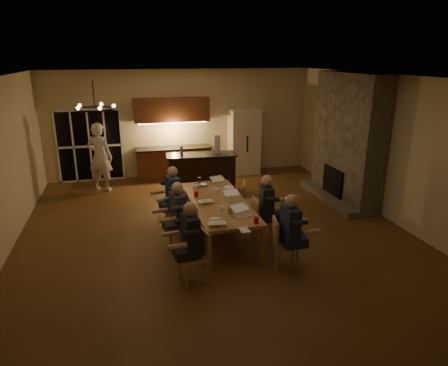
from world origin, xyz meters
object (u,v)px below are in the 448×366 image
chair_left_mid (183,229)px  laptop_b (243,210)px  laptop_d (233,195)px  dining_table (219,218)px  laptop_c (205,197)px  mug_mid (216,190)px  chair_right_mid (265,219)px  laptop_f (220,180)px  plate_left (215,220)px  bar_blender (218,144)px  chair_left_near (193,257)px  redcup_near (256,220)px  can_silver (230,210)px  person_left_near (191,242)px  chair_right_far (253,202)px  bar_island (202,174)px  chair_left_far (175,208)px  bar_bottle (182,150)px  person_right_mid (266,209)px  laptop_a (217,218)px  mug_front (222,208)px  plate_near (242,208)px  person_right_near (290,233)px  person_left_mid (178,217)px  redcup_mid (196,194)px  chandelier (95,109)px  chair_right_near (286,243)px  refrigerator (244,142)px  laptop_e (200,181)px  standing_person (100,157)px  person_left_far (173,198)px  plate_far (229,187)px  can_cola (199,180)px

chair_left_mid → laptop_b: bearing=54.9°
chair_left_mid → laptop_d: laptop_d is taller
dining_table → laptop_c: laptop_c is taller
chair_left_mid → mug_mid: bearing=123.5°
chair_right_mid → laptop_f: laptop_f is taller
plate_left → bar_blender: 3.84m
chair_left_near → redcup_near: (1.21, 0.36, 0.37)m
can_silver → person_left_near: bearing=-135.3°
dining_table → chair_right_far: chair_right_far is taller
bar_island → bar_blender: (0.46, 0.04, 0.77)m
chair_left_far → redcup_near: bearing=33.8°
chair_left_far → chair_left_mid: bearing=1.2°
laptop_b → bar_bottle: bar_bottle is taller
person_right_mid → bar_blender: bearing=12.0°
bar_island → laptop_a: 3.83m
mug_front → plate_near: bearing=6.5°
chair_left_near → person_right_near: person_right_near is taller
chair_right_mid → plate_left: (-1.13, -0.49, 0.31)m
plate_near → chair_left_near: bearing=-135.8°
chair_right_mid → person_left_mid: size_ratio=0.64×
laptop_a → mug_mid: size_ratio=3.20×
laptop_d → redcup_mid: bearing=145.6°
chair_right_mid → plate_left: size_ratio=3.87×
chair_right_far → person_right_mid: 1.08m
chandelier → bar_blender: chandelier is taller
laptop_c → can_silver: size_ratio=2.67×
chair_right_near → person_right_mid: (0.01, 1.05, 0.24)m
chandelier → laptop_c: 2.74m
refrigerator → chair_left_near: (-2.68, -5.90, -0.55)m
laptop_a → mug_mid: bearing=-92.7°
laptop_a → laptop_e: bearing=-83.5°
person_left_near → laptop_a: 0.76m
person_right_mid → laptop_f: size_ratio=4.31×
standing_person → mug_mid: size_ratio=18.92×
person_left_far → laptop_a: size_ratio=4.31×
chair_left_near → redcup_near: size_ratio=7.42×
person_right_mid → laptop_f: person_right_mid is taller
redcup_near → laptop_d: bearing=93.4°
person_right_near → plate_far: size_ratio=5.48×
laptop_a → person_left_far: bearing=-62.0°
person_right_near → person_left_mid: bearing=56.9°
standing_person → mug_mid: 3.96m
person_right_mid → laptop_a: person_right_mid is taller
standing_person → chair_left_mid: bearing=136.1°
refrigerator → chair_right_near: 5.92m
person_left_near → person_right_mid: (1.70, 1.09, 0.00)m
chandelier → bar_blender: 4.53m
chair_right_far → person_right_near: size_ratio=0.64×
can_cola → plate_left: size_ratio=0.52×
chair_left_near → chair_right_near: 1.68m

